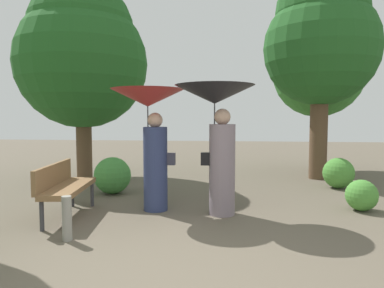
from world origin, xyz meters
name	(u,v)px	position (x,y,z in m)	size (l,w,h in m)	color
ground_plane	(162,266)	(0.00, 0.00, 0.00)	(40.00, 40.00, 0.00)	brown
person_left	(151,123)	(-0.63, 2.20, 1.46)	(1.21, 1.21, 2.01)	navy
person_right	(217,121)	(0.47, 2.06, 1.49)	(1.25, 1.25, 2.05)	gray
park_bench	(64,185)	(-1.86, 1.63, 0.51)	(0.70, 1.55, 0.83)	#38383D
tree_near_right	(321,38)	(2.86, 5.69, 3.51)	(2.81, 2.81, 5.24)	brown
tree_mid_left	(82,53)	(-3.03, 5.08, 3.15)	(3.23, 3.23, 4.96)	brown
tree_mid_right	(319,63)	(3.16, 7.19, 3.11)	(2.61, 2.61, 4.68)	#4C3823
bush_path_left	(112,175)	(-1.70, 3.36, 0.37)	(0.74, 0.74, 0.74)	#428C3D
bush_path_right	(338,173)	(3.02, 4.48, 0.33)	(0.67, 0.67, 0.67)	#4C9338
bush_behind_bench	(362,195)	(2.84, 2.55, 0.26)	(0.52, 0.52, 0.52)	#4C9338
path_marker_post	(67,218)	(-1.33, 0.63, 0.28)	(0.12, 0.12, 0.56)	gray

